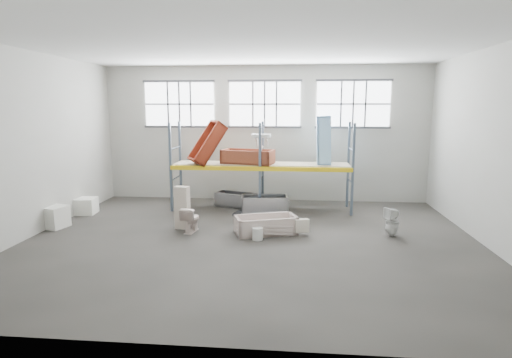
# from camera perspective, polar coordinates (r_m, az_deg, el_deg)

# --- Properties ---
(floor) EXTENTS (12.00, 10.00, 0.10)m
(floor) POSITION_cam_1_polar(r_m,az_deg,el_deg) (11.18, -0.72, -8.66)
(floor) COLOR #45413B
(floor) RESTS_ON ground
(ceiling) EXTENTS (12.00, 10.00, 0.10)m
(ceiling) POSITION_cam_1_polar(r_m,az_deg,el_deg) (10.72, -0.78, 18.16)
(ceiling) COLOR silver
(ceiling) RESTS_ON ground
(wall_back) EXTENTS (12.00, 0.10, 5.00)m
(wall_back) POSITION_cam_1_polar(r_m,az_deg,el_deg) (15.67, 1.21, 6.19)
(wall_back) COLOR #A09E93
(wall_back) RESTS_ON ground
(wall_front) EXTENTS (12.00, 0.10, 5.00)m
(wall_front) POSITION_cam_1_polar(r_m,az_deg,el_deg) (5.70, -6.12, -0.36)
(wall_front) COLOR #A19F94
(wall_front) RESTS_ON ground
(wall_left) EXTENTS (0.10, 10.00, 5.00)m
(wall_left) POSITION_cam_1_polar(r_m,az_deg,el_deg) (12.79, -28.89, 4.14)
(wall_left) COLOR #B0AFA3
(wall_left) RESTS_ON ground
(wall_right) EXTENTS (0.10, 10.00, 5.00)m
(wall_right) POSITION_cam_1_polar(r_m,az_deg,el_deg) (11.68, 30.31, 3.59)
(wall_right) COLOR #ADACA1
(wall_right) RESTS_ON ground
(window_left) EXTENTS (2.60, 0.04, 1.60)m
(window_left) POSITION_cam_1_polar(r_m,az_deg,el_deg) (16.08, -10.44, 10.05)
(window_left) COLOR white
(window_left) RESTS_ON wall_back
(window_mid) EXTENTS (2.60, 0.04, 1.60)m
(window_mid) POSITION_cam_1_polar(r_m,az_deg,el_deg) (15.53, 1.20, 10.22)
(window_mid) COLOR white
(window_mid) RESTS_ON wall_back
(window_right) EXTENTS (2.60, 0.04, 1.60)m
(window_right) POSITION_cam_1_polar(r_m,az_deg,el_deg) (15.62, 13.17, 9.97)
(window_right) COLOR white
(window_right) RESTS_ON wall_back
(rack_upright_la) EXTENTS (0.08, 0.08, 3.00)m
(rack_upright_la) POSITION_cam_1_polar(r_m,az_deg,el_deg) (14.20, -11.61, 1.56)
(rack_upright_la) COLOR slate
(rack_upright_la) RESTS_ON floor
(rack_upright_lb) EXTENTS (0.08, 0.08, 3.00)m
(rack_upright_lb) POSITION_cam_1_polar(r_m,az_deg,el_deg) (15.35, -10.32, 2.21)
(rack_upright_lb) COLOR slate
(rack_upright_lb) RESTS_ON floor
(rack_upright_ma) EXTENTS (0.08, 0.08, 3.00)m
(rack_upright_ma) POSITION_cam_1_polar(r_m,az_deg,el_deg) (13.64, 0.55, 1.42)
(rack_upright_ma) COLOR slate
(rack_upright_ma) RESTS_ON floor
(rack_upright_mb) EXTENTS (0.08, 0.08, 3.00)m
(rack_upright_mb) POSITION_cam_1_polar(r_m,az_deg,el_deg) (14.82, 0.93, 2.10)
(rack_upright_mb) COLOR slate
(rack_upright_mb) RESTS_ON floor
(rack_upright_ra) EXTENTS (0.08, 0.08, 3.00)m
(rack_upright_ra) POSITION_cam_1_polar(r_m,az_deg,el_deg) (13.72, 13.13, 1.21)
(rack_upright_ra) COLOR slate
(rack_upright_ra) RESTS_ON floor
(rack_upright_rb) EXTENTS (0.08, 0.08, 3.00)m
(rack_upright_rb) POSITION_cam_1_polar(r_m,az_deg,el_deg) (14.90, 12.52, 1.90)
(rack_upright_rb) COLOR slate
(rack_upright_rb) RESTS_ON floor
(rack_beam_front) EXTENTS (6.00, 0.10, 0.14)m
(rack_beam_front) POSITION_cam_1_polar(r_m,az_deg,el_deg) (13.64, 0.55, 1.42)
(rack_beam_front) COLOR yellow
(rack_beam_front) RESTS_ON floor
(rack_beam_back) EXTENTS (6.00, 0.10, 0.14)m
(rack_beam_back) POSITION_cam_1_polar(r_m,az_deg,el_deg) (14.82, 0.93, 2.10)
(rack_beam_back) COLOR yellow
(rack_beam_back) RESTS_ON floor
(shelf_deck) EXTENTS (5.90, 1.10, 0.03)m
(shelf_deck) POSITION_cam_1_polar(r_m,az_deg,el_deg) (14.22, 0.75, 2.09)
(shelf_deck) COLOR gray
(shelf_deck) RESTS_ON floor
(wet_patch) EXTENTS (1.80, 1.80, 0.00)m
(wet_patch) POSITION_cam_1_polar(r_m,az_deg,el_deg) (13.75, 0.47, -4.89)
(wet_patch) COLOR black
(wet_patch) RESTS_ON floor
(bathtub_beige) EXTENTS (1.85, 1.29, 0.50)m
(bathtub_beige) POSITION_cam_1_polar(r_m,az_deg,el_deg) (11.70, 1.36, -6.29)
(bathtub_beige) COLOR beige
(bathtub_beige) RESTS_ON floor
(cistern_spare) EXTENTS (0.41, 0.28, 0.36)m
(cistern_spare) POSITION_cam_1_polar(r_m,az_deg,el_deg) (11.59, 6.27, -6.35)
(cistern_spare) COLOR beige
(cistern_spare) RESTS_ON bathtub_beige
(sink_in_tub) EXTENTS (0.58, 0.58, 0.16)m
(sink_in_tub) POSITION_cam_1_polar(r_m,az_deg,el_deg) (11.72, 2.80, -6.72)
(sink_in_tub) COLOR beige
(sink_in_tub) RESTS_ON bathtub_beige
(toilet_beige) EXTENTS (0.51, 0.77, 0.72)m
(toilet_beige) POSITION_cam_1_polar(r_m,az_deg,el_deg) (11.98, -8.92, -5.47)
(toilet_beige) COLOR silver
(toilet_beige) RESTS_ON floor
(cistern_tall) EXTENTS (0.44, 0.32, 1.24)m
(cistern_tall) POSITION_cam_1_polar(r_m,az_deg,el_deg) (12.27, -10.06, -3.87)
(cistern_tall) COLOR beige
(cistern_tall) RESTS_ON floor
(toilet_white) EXTENTS (0.48, 0.48, 0.80)m
(toilet_white) POSITION_cam_1_polar(r_m,az_deg,el_deg) (12.03, 18.16, -5.60)
(toilet_white) COLOR silver
(toilet_white) RESTS_ON floor
(steel_tub_left) EXTENTS (1.50, 1.11, 0.50)m
(steel_tub_left) POSITION_cam_1_polar(r_m,az_deg,el_deg) (14.84, -2.88, -2.82)
(steel_tub_left) COLOR #9899A0
(steel_tub_left) RESTS_ON floor
(steel_tub_right) EXTENTS (1.61, 0.89, 0.56)m
(steel_tub_right) POSITION_cam_1_polar(r_m,az_deg,el_deg) (13.96, 1.18, -3.47)
(steel_tub_right) COLOR #AAAEB3
(steel_tub_right) RESTS_ON floor
(rust_tub_flat) EXTENTS (1.87, 1.17, 0.49)m
(rust_tub_flat) POSITION_cam_1_polar(r_m,az_deg,el_deg) (14.18, -1.13, 3.05)
(rust_tub_flat) COLOR brown
(rust_tub_flat) RESTS_ON shelf_deck
(rust_tub_tilted) EXTENTS (1.44, 1.29, 1.52)m
(rust_tub_tilted) POSITION_cam_1_polar(r_m,az_deg,el_deg) (14.16, -6.67, 4.90)
(rust_tub_tilted) COLOR maroon
(rust_tub_tilted) RESTS_ON shelf_deck
(sink_on_shelf) EXTENTS (0.70, 0.57, 0.57)m
(sink_on_shelf) POSITION_cam_1_polar(r_m,az_deg,el_deg) (13.79, 0.71, 4.00)
(sink_on_shelf) COLOR silver
(sink_on_shelf) RESTS_ON rust_tub_flat
(blue_tub_upright) EXTENTS (0.53, 0.77, 1.64)m
(blue_tub_upright) POSITION_cam_1_polar(r_m,az_deg,el_deg) (14.23, 9.24, 5.27)
(blue_tub_upright) COLOR #97CCFA
(blue_tub_upright) RESTS_ON shelf_deck
(bucket) EXTENTS (0.31, 0.31, 0.33)m
(bucket) POSITION_cam_1_polar(r_m,az_deg,el_deg) (11.18, 0.21, -7.51)
(bucket) COLOR silver
(bucket) RESTS_ON floor
(carton_near) EXTENTS (0.88, 0.80, 0.63)m
(carton_near) POSITION_cam_1_polar(r_m,az_deg,el_deg) (13.65, -26.04, -4.66)
(carton_near) COLOR silver
(carton_near) RESTS_ON floor
(carton_far) EXTENTS (0.69, 0.69, 0.53)m
(carton_far) POSITION_cam_1_polar(r_m,az_deg,el_deg) (14.92, -22.26, -3.42)
(carton_far) COLOR white
(carton_far) RESTS_ON floor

